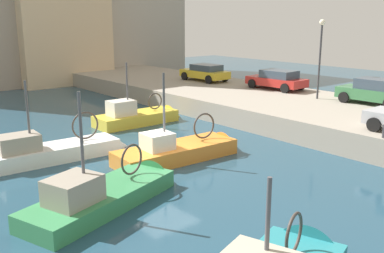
{
  "coord_description": "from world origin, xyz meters",
  "views": [
    {
      "loc": [
        -10.47,
        -14.52,
        6.15
      ],
      "look_at": [
        2.35,
        0.76,
        1.2
      ],
      "focal_mm": 41.32,
      "sensor_mm": 36.0,
      "label": 1
    }
  ],
  "objects_px": {
    "parked_car_red": "(277,79)",
    "fishing_boat_orange": "(183,156)",
    "fishing_boat_white": "(57,157)",
    "fishing_boat_yellow": "(141,121)",
    "parked_car_yellow": "(205,72)",
    "quay_streetlamp": "(321,46)",
    "fishing_boat_green": "(109,200)",
    "parked_car_green": "(375,91)"
  },
  "relations": [
    {
      "from": "fishing_boat_green",
      "to": "fishing_boat_white",
      "type": "relative_size",
      "value": 0.97
    },
    {
      "from": "fishing_boat_green",
      "to": "fishing_boat_orange",
      "type": "bearing_deg",
      "value": 24.04
    },
    {
      "from": "fishing_boat_orange",
      "to": "parked_car_red",
      "type": "xyz_separation_m",
      "value": [
        12.65,
        5.12,
        1.81
      ]
    },
    {
      "from": "fishing_boat_white",
      "to": "parked_car_red",
      "type": "relative_size",
      "value": 1.63
    },
    {
      "from": "fishing_boat_green",
      "to": "parked_car_yellow",
      "type": "height_order",
      "value": "fishing_boat_green"
    },
    {
      "from": "fishing_boat_orange",
      "to": "fishing_boat_white",
      "type": "relative_size",
      "value": 0.94
    },
    {
      "from": "parked_car_yellow",
      "to": "fishing_boat_white",
      "type": "bearing_deg",
      "value": -153.24
    },
    {
      "from": "fishing_boat_yellow",
      "to": "parked_car_yellow",
      "type": "relative_size",
      "value": 1.37
    },
    {
      "from": "fishing_boat_yellow",
      "to": "fishing_boat_white",
      "type": "relative_size",
      "value": 0.83
    },
    {
      "from": "fishing_boat_yellow",
      "to": "parked_car_yellow",
      "type": "bearing_deg",
      "value": 26.72
    },
    {
      "from": "fishing_boat_orange",
      "to": "fishing_boat_yellow",
      "type": "height_order",
      "value": "fishing_boat_orange"
    },
    {
      "from": "parked_car_yellow",
      "to": "fishing_boat_orange",
      "type": "bearing_deg",
      "value": -135.06
    },
    {
      "from": "fishing_boat_green",
      "to": "parked_car_green",
      "type": "distance_m",
      "value": 17.79
    },
    {
      "from": "parked_car_yellow",
      "to": "quay_streetlamp",
      "type": "height_order",
      "value": "quay_streetlamp"
    },
    {
      "from": "fishing_boat_white",
      "to": "parked_car_red",
      "type": "height_order",
      "value": "fishing_boat_white"
    },
    {
      "from": "fishing_boat_green",
      "to": "parked_car_red",
      "type": "relative_size",
      "value": 1.58
    },
    {
      "from": "fishing_boat_orange",
      "to": "fishing_boat_green",
      "type": "height_order",
      "value": "fishing_boat_green"
    },
    {
      "from": "parked_car_yellow",
      "to": "quay_streetlamp",
      "type": "xyz_separation_m",
      "value": [
        0.08,
        -10.46,
        2.57
      ]
    },
    {
      "from": "fishing_boat_yellow",
      "to": "fishing_boat_orange",
      "type": "bearing_deg",
      "value": -108.72
    },
    {
      "from": "fishing_boat_green",
      "to": "parked_car_green",
      "type": "xyz_separation_m",
      "value": [
        17.69,
        0.15,
        1.83
      ]
    },
    {
      "from": "fishing_boat_yellow",
      "to": "quay_streetlamp",
      "type": "height_order",
      "value": "quay_streetlamp"
    },
    {
      "from": "fishing_boat_green",
      "to": "fishing_boat_yellow",
      "type": "xyz_separation_m",
      "value": [
        7.36,
        9.13,
        0.0
      ]
    },
    {
      "from": "fishing_boat_green",
      "to": "parked_car_green",
      "type": "relative_size",
      "value": 1.67
    },
    {
      "from": "parked_car_yellow",
      "to": "parked_car_red",
      "type": "xyz_separation_m",
      "value": [
        1.09,
        -6.41,
        0.01
      ]
    },
    {
      "from": "fishing_boat_yellow",
      "to": "fishing_boat_white",
      "type": "distance_m",
      "value": 7.56
    },
    {
      "from": "fishing_boat_orange",
      "to": "parked_car_yellow",
      "type": "bearing_deg",
      "value": 44.94
    },
    {
      "from": "fishing_boat_green",
      "to": "parked_car_yellow",
      "type": "xyz_separation_m",
      "value": [
        16.58,
        13.78,
        1.76
      ]
    },
    {
      "from": "fishing_boat_yellow",
      "to": "fishing_boat_green",
      "type": "bearing_deg",
      "value": -128.86
    },
    {
      "from": "parked_car_yellow",
      "to": "parked_car_green",
      "type": "bearing_deg",
      "value": -85.35
    },
    {
      "from": "fishing_boat_yellow",
      "to": "parked_car_red",
      "type": "bearing_deg",
      "value": -9.72
    },
    {
      "from": "fishing_boat_white",
      "to": "fishing_boat_orange",
      "type": "bearing_deg",
      "value": -38.24
    },
    {
      "from": "parked_car_green",
      "to": "parked_car_yellow",
      "type": "relative_size",
      "value": 0.97
    },
    {
      "from": "fishing_boat_white",
      "to": "parked_car_yellow",
      "type": "bearing_deg",
      "value": 26.76
    },
    {
      "from": "fishing_boat_white",
      "to": "fishing_boat_yellow",
      "type": "bearing_deg",
      "value": 26.82
    },
    {
      "from": "parked_car_red",
      "to": "fishing_boat_orange",
      "type": "bearing_deg",
      "value": -157.95
    },
    {
      "from": "fishing_boat_white",
      "to": "quay_streetlamp",
      "type": "distance_m",
      "value": 16.8
    },
    {
      "from": "quay_streetlamp",
      "to": "fishing_boat_yellow",
      "type": "bearing_deg",
      "value": 147.98
    },
    {
      "from": "fishing_boat_green",
      "to": "quay_streetlamp",
      "type": "relative_size",
      "value": 1.4
    },
    {
      "from": "parked_car_green",
      "to": "fishing_boat_green",
      "type": "bearing_deg",
      "value": -179.51
    },
    {
      "from": "fishing_boat_green",
      "to": "fishing_boat_yellow",
      "type": "bearing_deg",
      "value": 51.14
    },
    {
      "from": "fishing_boat_orange",
      "to": "fishing_boat_white",
      "type": "distance_m",
      "value": 5.62
    },
    {
      "from": "fishing_boat_orange",
      "to": "fishing_boat_white",
      "type": "height_order",
      "value": "fishing_boat_orange"
    }
  ]
}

